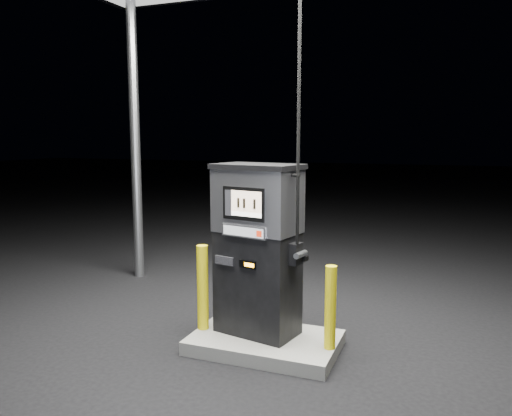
% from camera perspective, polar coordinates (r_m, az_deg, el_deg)
% --- Properties ---
extents(ground, '(80.00, 80.00, 0.00)m').
position_cam_1_polar(ground, '(5.76, 1.03, -15.79)').
color(ground, black).
rests_on(ground, ground).
extents(pump_island, '(1.60, 1.00, 0.15)m').
position_cam_1_polar(pump_island, '(5.73, 1.03, -15.10)').
color(pump_island, '#61605C').
rests_on(pump_island, ground).
extents(fuel_dispenser, '(1.09, 0.74, 3.93)m').
position_cam_1_polar(fuel_dispenser, '(5.51, 0.19, -4.56)').
color(fuel_dispenser, black).
rests_on(fuel_dispenser, pump_island).
extents(bollard_left, '(0.16, 0.16, 0.98)m').
position_cam_1_polar(bollard_left, '(5.78, -6.11, -9.01)').
color(bollard_left, yellow).
rests_on(bollard_left, pump_island).
extents(bollard_right, '(0.14, 0.14, 0.88)m').
position_cam_1_polar(bollard_right, '(5.30, 8.50, -11.18)').
color(bollard_right, yellow).
rests_on(bollard_right, pump_island).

